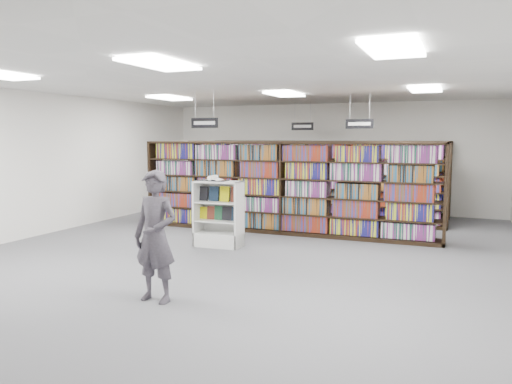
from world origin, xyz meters
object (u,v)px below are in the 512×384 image
at_px(open_book, 213,179).
at_px(shopper, 155,236).
at_px(bookshelf_row_near, 284,188).
at_px(endcap_display, 219,224).

relative_size(open_book, shopper, 0.33).
xyz_separation_m(bookshelf_row_near, shopper, (0.00, -5.20, -0.17)).
xyz_separation_m(open_book, shopper, (0.88, -3.40, -0.48)).
distance_m(bookshelf_row_near, shopper, 5.21).
relative_size(bookshelf_row_near, open_book, 11.88).
height_order(bookshelf_row_near, open_book, bookshelf_row_near).
height_order(bookshelf_row_near, shopper, bookshelf_row_near).
relative_size(bookshelf_row_near, endcap_display, 5.27).
bearing_deg(open_book, shopper, -76.10).
bearing_deg(open_book, endcap_display, -4.71).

